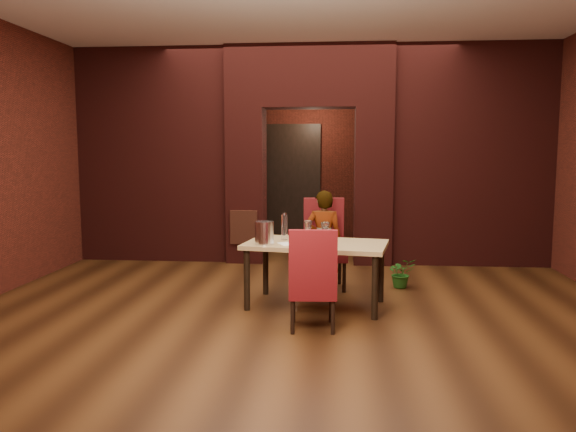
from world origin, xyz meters
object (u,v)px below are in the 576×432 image
object	(u,v)px
dining_table	(316,274)
chair_far	(325,244)
potted_plant	(401,273)
person_seated	(324,240)
wine_glass_c	(325,233)
wine_glass_a	(308,231)
water_bottle	(284,226)
chair_near	(313,278)
wine_bucket	(264,233)
wine_glass_b	(324,233)

from	to	relation	value
dining_table	chair_far	bearing A→B (deg)	93.49
dining_table	potted_plant	xyz separation A→B (m)	(1.02, 0.91, -0.16)
dining_table	potted_plant	distance (m)	1.38
person_seated	potted_plant	world-z (taller)	person_seated
chair_far	wine_glass_c	xyz separation A→B (m)	(0.02, -0.88, 0.27)
dining_table	potted_plant	world-z (taller)	dining_table
wine_glass_a	potted_plant	world-z (taller)	wine_glass_a
dining_table	water_bottle	size ratio (longest dim) A/B	4.96
water_bottle	chair_near	bearing A→B (deg)	-69.07
chair_near	potted_plant	bearing A→B (deg)	-124.48
wine_bucket	chair_far	bearing A→B (deg)	57.47
person_seated	dining_table	bearing A→B (deg)	88.69
wine_glass_c	water_bottle	xyz separation A→B (m)	(-0.46, 0.24, 0.03)
wine_bucket	wine_glass_b	bearing A→B (deg)	18.53
dining_table	wine_glass_b	bearing A→B (deg)	30.57
dining_table	chair_far	xyz separation A→B (m)	(0.08, 0.79, 0.20)
dining_table	person_seated	world-z (taller)	person_seated
chair_near	person_seated	bearing A→B (deg)	-95.89
dining_table	wine_glass_a	world-z (taller)	wine_glass_a
person_seated	wine_glass_a	world-z (taller)	person_seated
wine_glass_a	wine_glass_c	bearing A→B (deg)	-31.25
dining_table	water_bottle	distance (m)	0.63
person_seated	water_bottle	world-z (taller)	person_seated
dining_table	person_seated	size ratio (longest dim) A/B	1.23
wine_glass_a	wine_glass_c	xyz separation A→B (m)	(0.19, -0.11, -0.00)
chair_far	wine_glass_c	size ratio (longest dim) A/B	4.73
wine_glass_a	person_seated	bearing A→B (deg)	77.62
wine_glass_b	water_bottle	distance (m)	0.46
chair_far	wine_glass_b	bearing A→B (deg)	-96.45
chair_far	water_bottle	xyz separation A→B (m)	(-0.44, -0.64, 0.30)
dining_table	water_bottle	xyz separation A→B (m)	(-0.36, 0.16, 0.50)
water_bottle	potted_plant	world-z (taller)	water_bottle
chair_near	wine_bucket	distance (m)	0.87
wine_bucket	potted_plant	bearing A→B (deg)	35.05
dining_table	wine_glass_b	size ratio (longest dim) A/B	7.20
wine_glass_b	water_bottle	bearing A→B (deg)	164.66
dining_table	wine_glass_c	size ratio (longest dim) A/B	6.42
wine_glass_a	wine_bucket	xyz separation A→B (m)	(-0.45, -0.20, 0.01)
wine_glass_b	chair_near	bearing A→B (deg)	-96.33
chair_far	wine_bucket	bearing A→B (deg)	-129.50
chair_far	chair_near	xyz separation A→B (m)	(-0.08, -1.56, -0.06)
wine_glass_c	water_bottle	world-z (taller)	water_bottle
wine_bucket	potted_plant	distance (m)	2.00
person_seated	water_bottle	bearing A→B (deg)	57.08
chair_near	wine_bucket	world-z (taller)	chair_near
chair_far	wine_glass_b	xyz separation A→B (m)	(0.01, -0.76, 0.25)
person_seated	wine_glass_b	bearing A→B (deg)	95.82
dining_table	wine_glass_b	xyz separation A→B (m)	(0.09, 0.03, 0.45)
chair_far	chair_near	world-z (taller)	chair_far
wine_glass_b	dining_table	bearing A→B (deg)	-158.80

